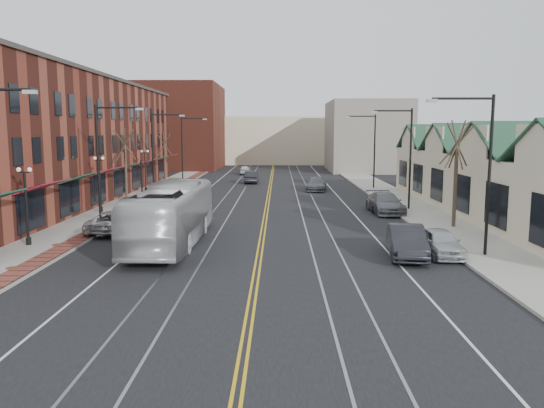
{
  "coord_description": "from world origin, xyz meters",
  "views": [
    {
      "loc": [
        1.01,
        -20.47,
        6.39
      ],
      "look_at": [
        0.59,
        11.2,
        2.0
      ],
      "focal_mm": 35.0,
      "sensor_mm": 36.0,
      "label": 1
    }
  ],
  "objects_px": {
    "parked_suv": "(115,222)",
    "parked_car_d": "(379,203)",
    "parked_car_c": "(385,203)",
    "parked_car_a": "(440,242)",
    "transit_bus": "(172,215)",
    "parked_car_b": "(407,242)"
  },
  "relations": [
    {
      "from": "parked_suv",
      "to": "transit_bus",
      "type": "bearing_deg",
      "value": 145.19
    },
    {
      "from": "parked_car_c",
      "to": "parked_car_d",
      "type": "xyz_separation_m",
      "value": [
        -0.25,
        1.14,
        -0.11
      ]
    },
    {
      "from": "parked_car_a",
      "to": "parked_car_b",
      "type": "xyz_separation_m",
      "value": [
        -1.8,
        -0.29,
        0.1
      ]
    },
    {
      "from": "parked_suv",
      "to": "parked_car_d",
      "type": "xyz_separation_m",
      "value": [
        18.35,
        9.38,
        -0.02
      ]
    },
    {
      "from": "transit_bus",
      "to": "parked_car_c",
      "type": "distance_m",
      "value": 18.49
    },
    {
      "from": "parked_car_a",
      "to": "parked_car_d",
      "type": "height_order",
      "value": "parked_car_a"
    },
    {
      "from": "parked_car_a",
      "to": "parked_car_b",
      "type": "distance_m",
      "value": 1.83
    },
    {
      "from": "parked_car_b",
      "to": "parked_car_c",
      "type": "bearing_deg",
      "value": 89.8
    },
    {
      "from": "transit_bus",
      "to": "parked_car_d",
      "type": "xyz_separation_m",
      "value": [
        14.05,
        12.82,
        -1.03
      ]
    },
    {
      "from": "parked_car_b",
      "to": "parked_car_d",
      "type": "xyz_separation_m",
      "value": [
        1.55,
        15.66,
        -0.12
      ]
    },
    {
      "from": "parked_suv",
      "to": "parked_car_b",
      "type": "xyz_separation_m",
      "value": [
        16.8,
        -6.28,
        0.1
      ]
    },
    {
      "from": "parked_car_c",
      "to": "transit_bus",
      "type": "bearing_deg",
      "value": -143.66
    },
    {
      "from": "parked_suv",
      "to": "parked_car_d",
      "type": "height_order",
      "value": "parked_suv"
    },
    {
      "from": "parked_car_d",
      "to": "parked_car_c",
      "type": "bearing_deg",
      "value": -75.95
    },
    {
      "from": "transit_bus",
      "to": "parked_car_a",
      "type": "height_order",
      "value": "transit_bus"
    },
    {
      "from": "parked_car_c",
      "to": "parked_car_a",
      "type": "bearing_deg",
      "value": -92.9
    },
    {
      "from": "parked_car_a",
      "to": "parked_car_b",
      "type": "relative_size",
      "value": 0.85
    },
    {
      "from": "parked_car_a",
      "to": "parked_car_d",
      "type": "relative_size",
      "value": 1.03
    },
    {
      "from": "parked_car_c",
      "to": "parked_car_d",
      "type": "distance_m",
      "value": 1.18
    },
    {
      "from": "transit_bus",
      "to": "parked_car_a",
      "type": "distance_m",
      "value": 14.56
    },
    {
      "from": "parked_suv",
      "to": "parked_car_c",
      "type": "xyz_separation_m",
      "value": [
        18.6,
        8.24,
        0.09
      ]
    },
    {
      "from": "transit_bus",
      "to": "parked_car_a",
      "type": "xyz_separation_m",
      "value": [
        14.3,
        -2.55,
        -1.0
      ]
    }
  ]
}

